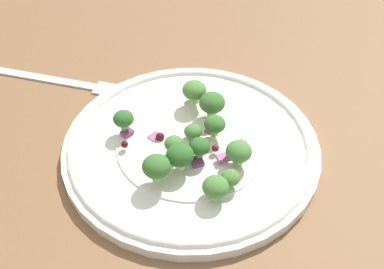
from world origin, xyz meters
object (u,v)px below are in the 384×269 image
(broccoli_floret_2, at_px, (230,178))
(fork, at_px, (63,81))
(plate, at_px, (192,147))
(broccoli_floret_1, at_px, (156,167))
(broccoli_floret_0, at_px, (194,91))

(broccoli_floret_2, distance_m, fork, 0.28)
(plate, xyz_separation_m, broccoli_floret_1, (-0.06, 0.02, 0.03))
(broccoli_floret_1, relative_size, fork, 0.15)
(broccoli_floret_1, height_order, broccoli_floret_2, broccoli_floret_1)
(broccoli_floret_1, bearing_deg, fork, 51.78)
(plate, bearing_deg, broccoli_floret_0, 13.41)
(broccoli_floret_2, bearing_deg, fork, 63.51)
(broccoli_floret_2, height_order, fork, broccoli_floret_2)
(broccoli_floret_0, xyz_separation_m, broccoli_floret_1, (-0.13, 0.00, 0.00))
(plate, distance_m, broccoli_floret_2, 0.07)
(plate, bearing_deg, broccoli_floret_2, -132.25)
(broccoli_floret_0, distance_m, broccoli_floret_1, 0.13)
(broccoli_floret_0, relative_size, fork, 0.15)
(plate, xyz_separation_m, fork, (0.08, 0.19, -0.01))
(plate, distance_m, broccoli_floret_0, 0.07)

